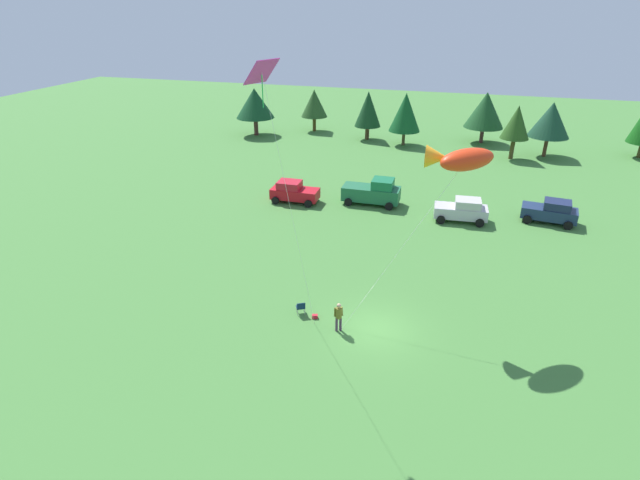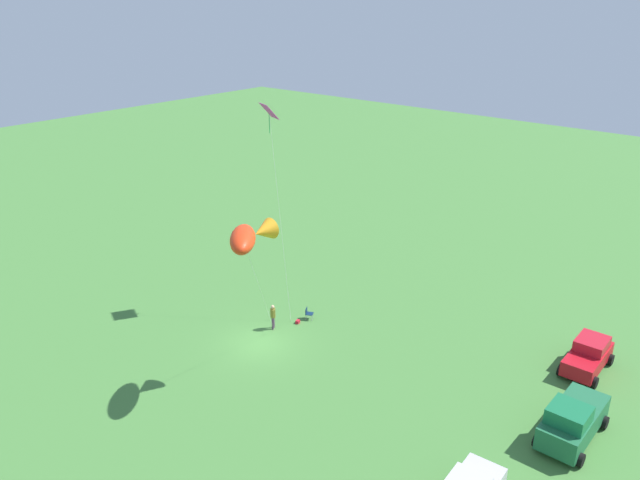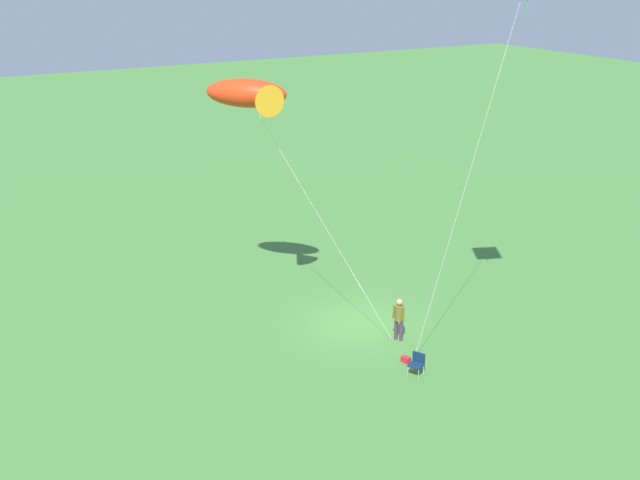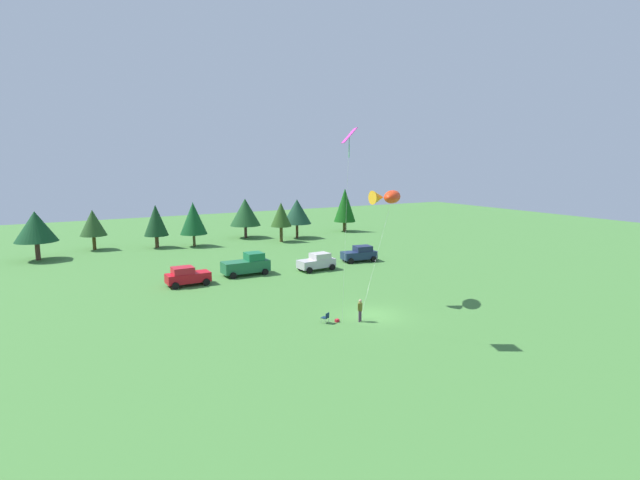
% 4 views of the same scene
% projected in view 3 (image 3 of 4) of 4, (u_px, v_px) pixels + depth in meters
% --- Properties ---
extents(ground_plane, '(160.00, 160.00, 0.00)m').
position_uv_depth(ground_plane, '(356.00, 324.00, 30.56)').
color(ground_plane, '#427936').
extents(person_kite_flyer, '(0.50, 0.46, 1.74)m').
position_uv_depth(person_kite_flyer, '(399.00, 316.00, 28.93)').
color(person_kite_flyer, '#49304A').
rests_on(person_kite_flyer, ground).
extents(folding_chair, '(0.65, 0.65, 0.82)m').
position_uv_depth(folding_chair, '(417.00, 362.00, 26.68)').
color(folding_chair, '#0F2742').
rests_on(folding_chair, ground).
extents(backpack_on_grass, '(0.37, 0.30, 0.22)m').
position_uv_depth(backpack_on_grass, '(406.00, 360.00, 27.61)').
color(backpack_on_grass, red).
rests_on(backpack_on_grass, ground).
extents(kite_large_fish, '(7.18, 5.04, 9.69)m').
position_uv_depth(kite_large_fish, '(250.00, 94.00, 28.70)').
color(kite_large_fish, red).
rests_on(kite_large_fish, ground).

